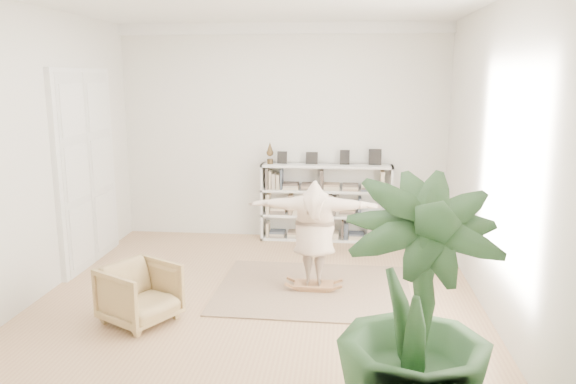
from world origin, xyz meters
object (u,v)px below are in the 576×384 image
Objects in this scene: person at (314,230)px; houseplant at (416,317)px; bookshelf at (326,203)px; rocker_board at (314,285)px; armchair at (140,293)px.

houseplant reaches higher than person.
person is 3.17m from houseplant.
bookshelf reaches higher than person.
person is at bearing -88.83° from rocker_board.
person is (0.00, -0.00, 0.75)m from rocker_board.
bookshelf is 2.34m from person.
houseplant is at bearing -81.10° from bookshelf.
bookshelf is 2.95× the size of armchair.
houseplant is at bearing -72.19° from rocker_board.
houseplant reaches higher than rocker_board.
bookshelf is at bearing 89.54° from rocker_board.
rocker_board is (-0.07, -2.33, -0.57)m from bookshelf.
bookshelf reaches higher than rocker_board.
armchair is at bearing 146.34° from houseplant.
bookshelf is at bearing -90.46° from person.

